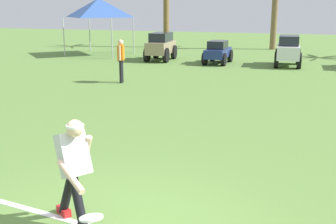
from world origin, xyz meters
TOP-DOWN VIEW (x-y plane):
  - frisbee_thrower at (-0.53, 0.21)m, footprint 0.86×0.82m
  - frisbee_in_flight at (0.01, -0.38)m, footprint 0.37×0.37m
  - teammate_midfield at (-4.29, 9.81)m, footprint 0.27×0.50m
  - parked_car_slot_a at (-5.06, 16.33)m, footprint 1.28×2.40m
  - parked_car_slot_b at (-2.05, 16.06)m, footprint 1.12×2.22m
  - parked_car_slot_c at (1.21, 16.24)m, footprint 1.29×2.40m
  - event_tent at (-9.17, 17.63)m, footprint 3.03×3.03m

SIDE VIEW (x-z plane):
  - frisbee_in_flight at x=0.01m, z-range 0.47..0.55m
  - parked_car_slot_b at x=-2.05m, z-range 0.01..1.11m
  - parked_car_slot_a at x=-5.06m, z-range 0.04..1.44m
  - parked_car_slot_c at x=1.21m, z-range 0.04..1.44m
  - frisbee_thrower at x=-0.53m, z-range 0.09..1.52m
  - teammate_midfield at x=-4.29m, z-range 0.16..1.72m
  - event_tent at x=-9.17m, z-range 1.05..4.18m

